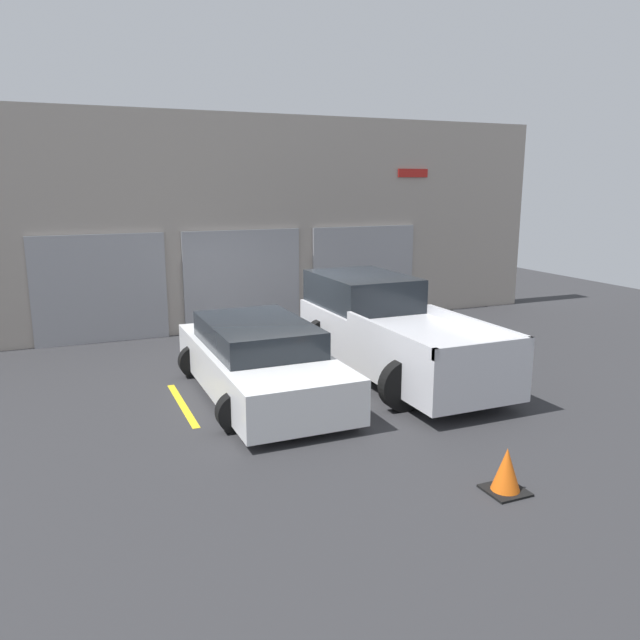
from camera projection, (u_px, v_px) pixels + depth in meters
The scene contains 8 objects.
ground_plane at pixel (294, 358), 12.99m from camera, with size 28.00×28.00×0.00m, color #2D2D30.
shophouse_building at pixel (246, 225), 15.40m from camera, with size 16.56×0.68×5.20m.
pickup_truck at pixel (388, 330), 11.90m from camera, with size 2.42×5.25×1.75m.
sedan_white at pixel (259, 360), 10.67m from camera, with size 2.23×4.66×1.27m.
parking_stripe_far_left at pixel (182, 405), 10.26m from camera, with size 0.12×2.20×0.01m, color gold.
parking_stripe_left at pixel (331, 384), 11.28m from camera, with size 0.12×2.20×0.01m, color gold.
parking_stripe_centre at pixel (454, 368), 12.31m from camera, with size 0.12×2.20×0.01m, color gold.
traffic_cone at pixel (506, 472), 7.32m from camera, with size 0.47×0.47×0.55m.
Camera 1 is at (-4.40, -11.73, 3.57)m, focal length 35.00 mm.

